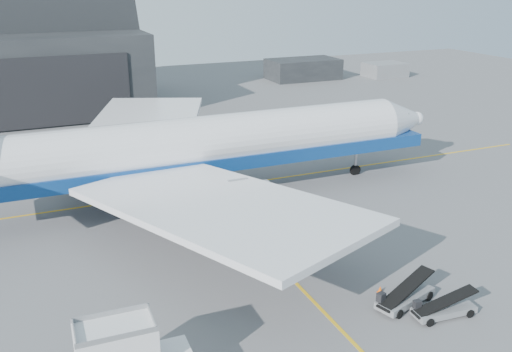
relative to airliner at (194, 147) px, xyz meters
name	(u,v)px	position (x,y,z in m)	size (l,w,h in m)	color
ground	(297,284)	(1.63, -17.91, -5.09)	(200.00, 200.00, 0.00)	#565659
taxi_lines	(232,216)	(1.63, -5.24, -5.08)	(80.00, 42.12, 0.02)	gold
distant_bldg_a	(303,79)	(39.63, 54.09, -5.09)	(14.00, 8.00, 4.00)	black
distant_bldg_b	(384,76)	(56.63, 50.09, -5.09)	(8.00, 6.00, 2.80)	gray
airliner	(194,147)	(0.00, 0.00, 0.00)	(51.81, 50.24, 18.18)	white
pushback_tug	(228,220)	(0.53, -7.25, -4.40)	(4.47, 3.48, 1.83)	black
belt_loader_a	(405,297)	(6.84, -22.84, -4.53)	(4.83, 2.79, 1.81)	gray
belt_loader_b	(443,309)	(8.21, -24.88, -4.58)	(4.33, 1.74, 1.63)	gray
traffic_cone	(380,290)	(6.25, -21.03, -4.86)	(0.34, 0.34, 0.48)	#EF5507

